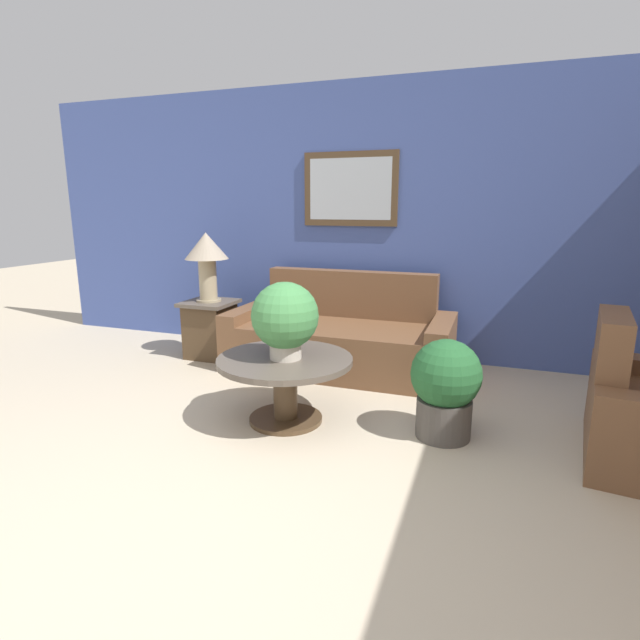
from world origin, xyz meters
name	(u,v)px	position (x,y,z in m)	size (l,w,h in m)	color
ground_plane	(205,546)	(0.00, 0.00, 0.00)	(20.00, 20.00, 0.00)	#BCAD93
wall_back	(376,223)	(0.00, 3.13, 1.31)	(7.48, 0.09, 2.60)	#42569E
couch_main	(340,339)	(-0.18, 2.57, 0.27)	(1.99, 0.90, 0.86)	brown
coffee_table	(285,375)	(-0.19, 1.33, 0.33)	(0.92, 0.92, 0.46)	#4C3823
side_table	(210,328)	(-1.50, 2.48, 0.29)	(0.47, 0.47, 0.56)	#4C3823
table_lamp	(207,254)	(-1.50, 2.48, 1.02)	(0.41, 0.41, 0.66)	tan
potted_plant_on_table	(285,318)	(-0.18, 1.32, 0.74)	(0.45, 0.45, 0.52)	beige
potted_plant_floor	(445,386)	(0.87, 1.45, 0.35)	(0.45, 0.45, 0.65)	#4C4742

